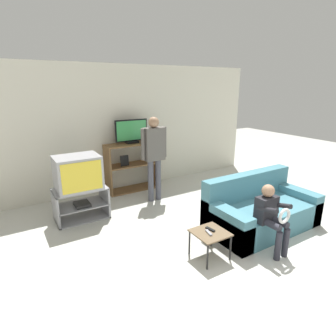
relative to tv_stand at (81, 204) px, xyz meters
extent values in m
plane|color=beige|center=(1.33, -3.02, -0.26)|extent=(18.00, 18.00, 0.00)
cube|color=silver|center=(1.33, 1.06, 1.04)|extent=(6.40, 0.06, 2.60)
cube|color=#939399|center=(0.00, 0.00, -0.25)|extent=(0.85, 0.52, 0.02)
cube|color=#939399|center=(0.00, 0.00, -0.02)|extent=(0.82, 0.52, 0.02)
cube|color=#939399|center=(0.00, 0.00, 0.26)|extent=(0.85, 0.52, 0.02)
cube|color=#939399|center=(-0.41, 0.00, 0.00)|extent=(0.03, 0.52, 0.54)
cube|color=#939399|center=(0.41, 0.00, 0.00)|extent=(0.03, 0.52, 0.54)
cube|color=black|center=(0.00, -0.06, 0.01)|extent=(0.24, 0.28, 0.05)
cube|color=#9E9EA3|center=(-0.01, 0.00, 0.55)|extent=(0.71, 0.53, 0.56)
cube|color=yellow|center=(-0.01, -0.27, 0.55)|extent=(0.63, 0.01, 0.48)
cube|color=brown|center=(0.77, 0.79, 0.25)|extent=(0.03, 0.40, 1.02)
cube|color=brown|center=(1.86, 0.79, 0.25)|extent=(0.03, 0.40, 1.02)
cube|color=brown|center=(1.31, 0.79, -0.25)|extent=(1.06, 0.40, 0.03)
cube|color=brown|center=(1.31, 0.79, 0.30)|extent=(1.06, 0.40, 0.03)
cube|color=brown|center=(1.31, 0.79, 0.74)|extent=(1.06, 0.40, 0.03)
cube|color=black|center=(1.12, 0.73, 0.43)|extent=(0.18, 0.04, 0.22)
cube|color=black|center=(1.33, 0.82, 0.78)|extent=(0.25, 0.20, 0.04)
cube|color=black|center=(1.33, 0.82, 1.02)|extent=(0.70, 0.04, 0.45)
cube|color=#3FA559|center=(1.33, 0.80, 1.02)|extent=(0.65, 0.01, 0.40)
cube|color=brown|center=(1.12, -2.02, 0.09)|extent=(0.43, 0.43, 0.02)
cylinder|color=black|center=(0.94, -2.21, -0.09)|extent=(0.02, 0.02, 0.35)
cylinder|color=black|center=(1.31, -2.21, -0.09)|extent=(0.02, 0.02, 0.35)
cylinder|color=black|center=(0.94, -1.83, -0.09)|extent=(0.02, 0.02, 0.35)
cylinder|color=black|center=(1.31, -1.83, -0.09)|extent=(0.02, 0.02, 0.35)
cube|color=black|center=(1.16, -1.98, 0.11)|extent=(0.06, 0.15, 0.02)
cube|color=gray|center=(1.09, -2.04, 0.11)|extent=(0.07, 0.15, 0.02)
cube|color=teal|center=(2.35, -1.83, -0.06)|extent=(1.77, 0.91, 0.40)
cube|color=teal|center=(2.35, -1.48, 0.34)|extent=(1.77, 0.20, 0.42)
cube|color=teal|center=(1.57, -1.83, 0.00)|extent=(0.22, 0.91, 0.52)
cube|color=teal|center=(3.13, -1.83, 0.00)|extent=(0.22, 0.91, 0.52)
cylinder|color=#4C4C56|center=(1.36, 0.04, 0.15)|extent=(0.11, 0.11, 0.82)
cylinder|color=#4C4C56|center=(1.52, 0.04, 0.15)|extent=(0.11, 0.11, 0.82)
cube|color=#5B5651|center=(1.44, 0.04, 0.86)|extent=(0.38, 0.20, 0.61)
cylinder|color=#5B5651|center=(1.21, 0.04, 0.88)|extent=(0.08, 0.08, 0.58)
cylinder|color=#5B5651|center=(1.67, 0.04, 0.88)|extent=(0.08, 0.08, 0.58)
sphere|color=#A37A5B|center=(1.44, 0.04, 1.27)|extent=(0.20, 0.20, 0.20)
cylinder|color=#2D2D38|center=(1.84, -2.53, -0.06)|extent=(0.08, 0.08, 0.40)
cylinder|color=#2D2D38|center=(1.99, -2.53, -0.06)|extent=(0.08, 0.08, 0.40)
cylinder|color=#2D2D38|center=(1.84, -2.38, 0.18)|extent=(0.09, 0.30, 0.09)
cylinder|color=#2D2D38|center=(1.99, -2.38, 0.18)|extent=(0.09, 0.30, 0.09)
cube|color=#232328|center=(1.91, -2.23, 0.32)|extent=(0.30, 0.17, 0.36)
cylinder|color=#232328|center=(1.78, -2.35, 0.39)|extent=(0.06, 0.31, 0.14)
cylinder|color=#232328|center=(2.05, -2.35, 0.39)|extent=(0.06, 0.31, 0.14)
sphere|color=#A37A5B|center=(1.91, -2.23, 0.58)|extent=(0.17, 0.17, 0.17)
torus|color=silver|center=(1.91, -2.51, 0.33)|extent=(0.21, 0.04, 0.21)
camera|label=1|loc=(-1.02, -4.49, 1.93)|focal=30.00mm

